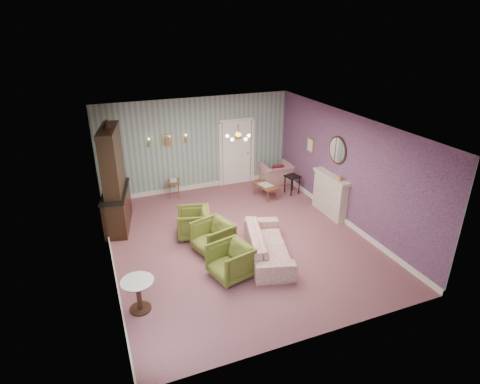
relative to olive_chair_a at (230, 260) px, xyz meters
name	(u,v)px	position (x,y,z in m)	size (l,w,h in m)	color
floor	(238,240)	(0.70, 1.33, -0.40)	(7.00, 7.00, 0.00)	#884F5B
ceiling	(238,125)	(0.70, 1.33, 2.50)	(7.00, 7.00, 0.00)	white
wall_back	(197,145)	(0.70, 4.83, 1.05)	(6.00, 6.00, 0.00)	slate
wall_front	(320,267)	(0.70, -2.17, 1.05)	(6.00, 6.00, 0.00)	slate
wall_left	(104,207)	(-2.30, 1.33, 1.05)	(7.00, 7.00, 0.00)	slate
wall_right	(346,169)	(3.70, 1.33, 1.05)	(7.00, 7.00, 0.00)	slate
wall_right_floral	(346,169)	(3.69, 1.33, 1.05)	(7.00, 7.00, 0.00)	#AE5781
door	(237,152)	(2.00, 4.79, 0.68)	(1.12, 0.12, 2.16)	white
olive_chair_a	(230,260)	(0.00, 0.00, 0.00)	(0.78, 0.73, 0.81)	#5C6322
olive_chair_b	(213,236)	(-0.04, 1.08, 0.01)	(0.80, 0.75, 0.82)	#5C6322
olive_chair_c	(193,222)	(-0.26, 1.93, 0.00)	(0.78, 0.73, 0.80)	#5C6322
sofa_chintz	(268,240)	(1.06, 0.40, 0.02)	(2.18, 0.64, 0.85)	#9A3E55
wingback_chair	(277,170)	(3.27, 4.34, 0.03)	(0.99, 0.64, 0.87)	#9A3E55
dresser	(113,176)	(-1.95, 3.17, 1.00)	(0.58, 1.68, 2.80)	black
fireplace	(330,195)	(3.56, 1.73, 0.18)	(0.30, 1.40, 1.16)	beige
mantel_vase	(340,178)	(3.54, 1.33, 0.83)	(0.15, 0.15, 0.15)	gold
oval_mirror	(337,150)	(3.66, 1.73, 1.45)	(0.04, 0.76, 0.84)	white
framed_print	(310,145)	(3.67, 3.08, 1.20)	(0.04, 0.34, 0.42)	gold
coffee_table	(266,191)	(2.40, 3.37, -0.19)	(0.46, 0.82, 0.42)	brown
side_table_black	(292,185)	(3.29, 3.34, -0.11)	(0.39, 0.39, 0.59)	black
pedestal_table	(139,295)	(-1.95, -0.36, -0.07)	(0.61, 0.61, 0.67)	black
nesting_table	(174,188)	(-0.17, 4.48, -0.12)	(0.34, 0.43, 0.56)	brown
gilt_mirror_back	(168,140)	(-0.20, 4.79, 1.30)	(0.28, 0.06, 0.36)	gold
sconce_left	(149,143)	(-0.75, 4.77, 1.30)	(0.16, 0.12, 0.30)	gold
sconce_right	(186,139)	(0.35, 4.77, 1.30)	(0.16, 0.12, 0.30)	gold
chandelier	(238,137)	(0.70, 1.33, 2.23)	(0.56, 0.56, 0.36)	gold
burgundy_cushion	(278,170)	(3.22, 4.19, 0.08)	(0.38, 0.10, 0.38)	maroon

